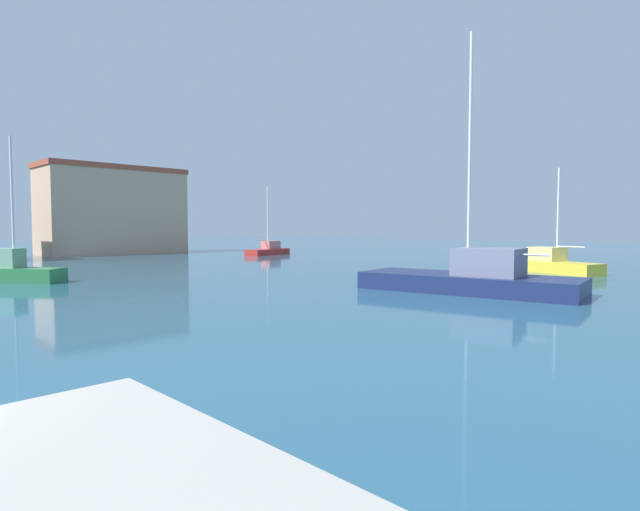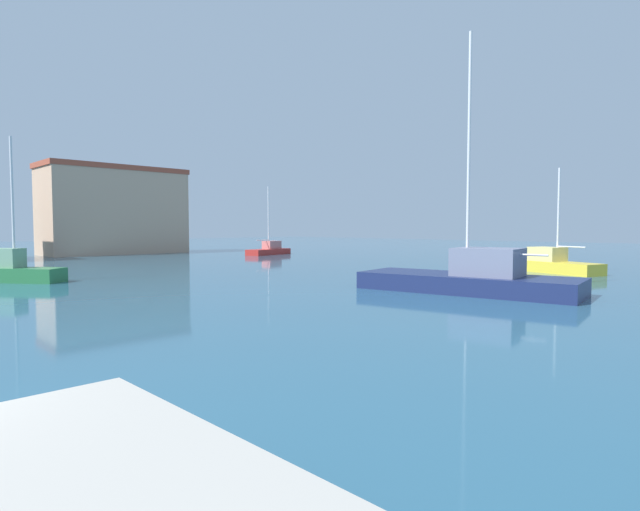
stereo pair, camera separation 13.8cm
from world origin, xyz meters
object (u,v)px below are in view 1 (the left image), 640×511
sailboat_red_near_pier (269,250)px  sailboat_green_mid_harbor (12,270)px  sailboat_navy_behind_lamppost (472,278)px  sailboat_yellow_center_channel (554,263)px

sailboat_red_near_pier → sailboat_green_mid_harbor: size_ratio=0.93×
sailboat_green_mid_harbor → sailboat_navy_behind_lamppost: bearing=-55.1°
sailboat_navy_behind_lamppost → sailboat_green_mid_harbor: bearing=124.9°
sailboat_red_near_pier → sailboat_yellow_center_channel: sailboat_red_near_pier is taller
sailboat_red_near_pier → sailboat_green_mid_harbor: (-24.71, -10.69, 0.11)m
sailboat_red_near_pier → sailboat_green_mid_harbor: bearing=-156.6°
sailboat_red_near_pier → sailboat_green_mid_harbor: 26.93m
sailboat_navy_behind_lamppost → sailboat_green_mid_harbor: sailboat_navy_behind_lamppost is taller
sailboat_red_near_pier → sailboat_green_mid_harbor: sailboat_green_mid_harbor is taller
sailboat_yellow_center_channel → sailboat_green_mid_harbor: bearing=145.4°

